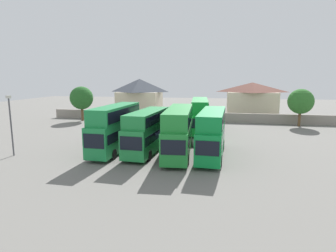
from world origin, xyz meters
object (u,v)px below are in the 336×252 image
(house_terrace_centre, at_px, (252,99))
(tree_behind_wall, at_px, (82,98))
(bus_6, at_px, (176,118))
(tree_left_of_lot, at_px, (301,102))
(house_terrace_left, at_px, (140,96))
(bus_5, at_px, (162,119))
(bus_1, at_px, (115,126))
(bus_3, at_px, (179,129))
(bus_2, at_px, (148,129))
(bus_4, at_px, (212,131))
(bus_7, at_px, (200,114))
(lamp_post_lot_edge, at_px, (11,122))

(house_terrace_centre, height_order, tree_behind_wall, house_terrace_centre)
(bus_6, height_order, tree_left_of_lot, tree_left_of_lot)
(house_terrace_left, bearing_deg, bus_5, -64.29)
(bus_1, distance_m, bus_3, 7.30)
(bus_3, bearing_deg, bus_2, -95.86)
(bus_4, relative_size, bus_7, 0.90)
(bus_3, xyz_separation_m, bus_7, (1.20, 13.82, -0.02))
(bus_3, distance_m, bus_7, 13.87)
(bus_6, distance_m, lamp_post_lot_edge, 23.31)
(house_terrace_centre, bearing_deg, bus_6, -125.27)
(bus_7, distance_m, lamp_post_lot_edge, 25.86)
(bus_5, relative_size, house_terrace_centre, 1.00)
(bus_7, bearing_deg, bus_5, -91.90)
(bus_2, distance_m, bus_6, 13.70)
(tree_behind_wall, bearing_deg, bus_2, -47.72)
(bus_2, relative_size, tree_behind_wall, 1.53)
(bus_1, height_order, house_terrace_left, house_terrace_left)
(bus_2, bearing_deg, house_terrace_centre, 159.42)
(tree_left_of_lot, bearing_deg, tree_behind_wall, -178.58)
(bus_2, relative_size, house_terrace_centre, 0.95)
(bus_5, distance_m, house_terrace_left, 22.12)
(tree_left_of_lot, bearing_deg, house_terrace_left, 160.20)
(bus_5, bearing_deg, bus_6, 96.36)
(bus_1, xyz_separation_m, bus_7, (8.50, 13.87, -0.11))
(bus_3, relative_size, bus_4, 1.11)
(tree_behind_wall, bearing_deg, bus_6, -19.51)
(house_terrace_centre, relative_size, lamp_post_lot_edge, 1.65)
(bus_3, height_order, bus_6, bus_3)
(bus_1, height_order, bus_5, bus_1)
(bus_1, bearing_deg, tree_left_of_lot, 132.58)
(house_terrace_centre, bearing_deg, tree_behind_wall, -160.39)
(bus_3, relative_size, tree_behind_wall, 1.79)
(bus_1, relative_size, lamp_post_lot_edge, 1.62)
(bus_5, distance_m, bus_7, 6.05)
(house_terrace_left, xyz_separation_m, tree_behind_wall, (-8.02, -12.59, 0.31))
(bus_4, distance_m, tree_behind_wall, 33.39)
(bus_3, distance_m, house_terrace_centre, 34.36)
(bus_5, height_order, tree_behind_wall, tree_behind_wall)
(bus_5, relative_size, house_terrace_left, 1.09)
(house_terrace_left, bearing_deg, bus_3, -66.79)
(bus_4, relative_size, bus_5, 1.00)
(bus_7, xyz_separation_m, lamp_post_lot_edge, (-18.73, -17.80, 0.88))
(bus_2, distance_m, bus_7, 14.50)
(bus_5, bearing_deg, bus_7, 93.63)
(bus_1, relative_size, house_terrace_centre, 0.98)
(house_terrace_left, bearing_deg, bus_4, -61.92)
(bus_1, relative_size, bus_7, 0.88)
(bus_4, relative_size, house_terrace_left, 1.10)
(bus_5, bearing_deg, lamp_post_lot_edge, -34.96)
(bus_1, relative_size, bus_5, 0.98)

